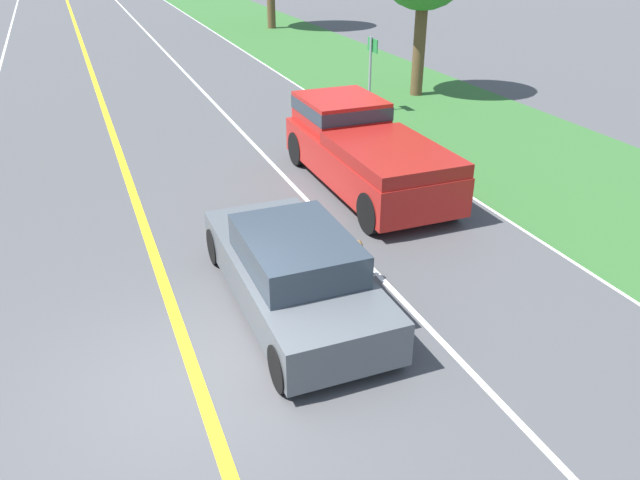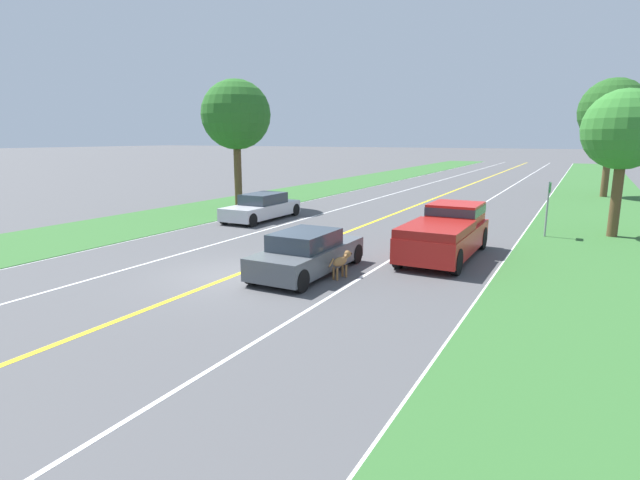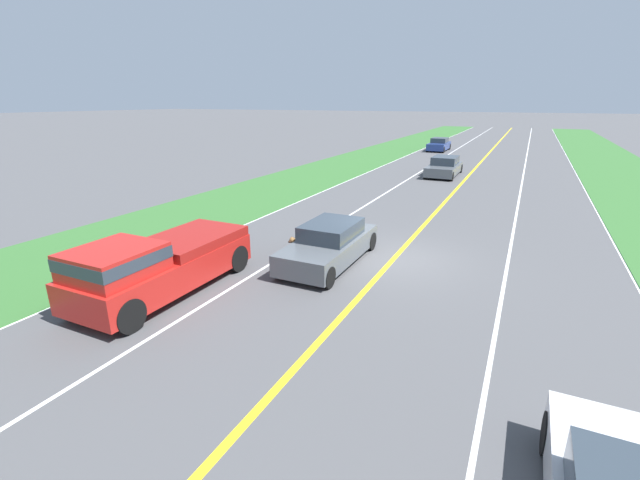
% 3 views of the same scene
% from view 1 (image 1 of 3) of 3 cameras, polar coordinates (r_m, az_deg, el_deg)
% --- Properties ---
extents(ground_plane, '(400.00, 400.00, 0.00)m').
position_cam_1_polar(ground_plane, '(8.66, -11.12, -12.64)').
color(ground_plane, '#4C4C4F').
extents(centre_divider_line, '(0.18, 160.00, 0.01)m').
position_cam_1_polar(centre_divider_line, '(8.66, -11.12, -12.62)').
color(centre_divider_line, yellow).
rests_on(centre_divider_line, ground).
extents(lane_edge_line_right, '(0.14, 160.00, 0.01)m').
position_cam_1_polar(lane_edge_line_right, '(11.69, 24.65, -3.44)').
color(lane_edge_line_right, white).
rests_on(lane_edge_line_right, ground).
extents(lane_dash_same_dir, '(0.10, 160.00, 0.01)m').
position_cam_1_polar(lane_dash_same_dir, '(9.67, 9.72, -7.70)').
color(lane_dash_same_dir, white).
rests_on(lane_dash_same_dir, ground).
extents(ego_car, '(1.81, 4.48, 1.34)m').
position_cam_1_polar(ego_car, '(9.68, -2.42, -2.90)').
color(ego_car, '#51565B').
rests_on(ego_car, ground).
extents(dog, '(0.37, 1.08, 0.81)m').
position_cam_1_polar(dog, '(10.14, 3.72, -2.19)').
color(dog, olive).
rests_on(dog, ground).
extents(pickup_truck, '(2.06, 5.29, 1.74)m').
position_cam_1_polar(pickup_truck, '(14.28, 3.94, 8.42)').
color(pickup_truck, red).
rests_on(pickup_truck, ground).
extents(street_sign, '(0.11, 0.64, 2.34)m').
position_cam_1_polar(street_sign, '(20.07, 4.67, 15.62)').
color(street_sign, gray).
rests_on(street_sign, ground).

